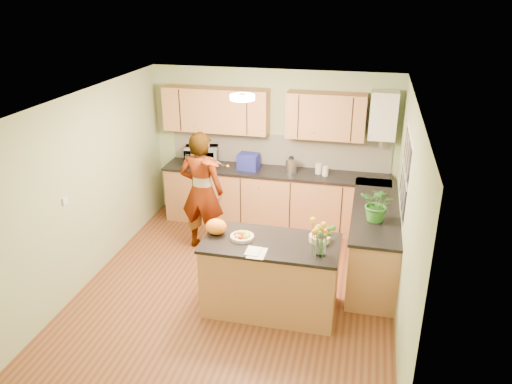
# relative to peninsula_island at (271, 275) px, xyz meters

# --- Properties ---
(floor) EXTENTS (4.50, 4.50, 0.00)m
(floor) POSITION_rel_peninsula_island_xyz_m (-0.50, 0.37, -0.46)
(floor) COLOR #5B2D1A
(floor) RESTS_ON ground
(ceiling) EXTENTS (4.00, 4.50, 0.02)m
(ceiling) POSITION_rel_peninsula_island_xyz_m (-0.50, 0.37, 2.04)
(ceiling) COLOR silver
(ceiling) RESTS_ON wall_back
(wall_back) EXTENTS (4.00, 0.02, 2.50)m
(wall_back) POSITION_rel_peninsula_island_xyz_m (-0.50, 2.62, 0.79)
(wall_back) COLOR #9CAD7C
(wall_back) RESTS_ON floor
(wall_front) EXTENTS (4.00, 0.02, 2.50)m
(wall_front) POSITION_rel_peninsula_island_xyz_m (-0.50, -1.88, 0.79)
(wall_front) COLOR #9CAD7C
(wall_front) RESTS_ON floor
(wall_left) EXTENTS (0.02, 4.50, 2.50)m
(wall_left) POSITION_rel_peninsula_island_xyz_m (-2.50, 0.37, 0.79)
(wall_left) COLOR #9CAD7C
(wall_left) RESTS_ON floor
(wall_right) EXTENTS (0.02, 4.50, 2.50)m
(wall_right) POSITION_rel_peninsula_island_xyz_m (1.50, 0.37, 0.79)
(wall_right) COLOR #9CAD7C
(wall_right) RESTS_ON floor
(back_counter) EXTENTS (3.64, 0.62, 0.94)m
(back_counter) POSITION_rel_peninsula_island_xyz_m (-0.40, 2.32, 0.01)
(back_counter) COLOR #A96E43
(back_counter) RESTS_ON floor
(right_counter) EXTENTS (0.62, 2.24, 0.94)m
(right_counter) POSITION_rel_peninsula_island_xyz_m (1.20, 1.22, 0.01)
(right_counter) COLOR #A96E43
(right_counter) RESTS_ON floor
(splashback) EXTENTS (3.60, 0.02, 0.52)m
(splashback) POSITION_rel_peninsula_island_xyz_m (-0.40, 2.60, 0.74)
(splashback) COLOR white
(splashback) RESTS_ON back_counter
(upper_cabinets) EXTENTS (3.20, 0.34, 0.70)m
(upper_cabinets) POSITION_rel_peninsula_island_xyz_m (-0.68, 2.45, 1.39)
(upper_cabinets) COLOR #A96E43
(upper_cabinets) RESTS_ON wall_back
(boiler) EXTENTS (0.40, 0.30, 0.86)m
(boiler) POSITION_rel_peninsula_island_xyz_m (1.20, 2.46, 1.43)
(boiler) COLOR silver
(boiler) RESTS_ON wall_back
(window_right) EXTENTS (0.01, 1.30, 1.05)m
(window_right) POSITION_rel_peninsula_island_xyz_m (1.49, 0.97, 1.09)
(window_right) COLOR silver
(window_right) RESTS_ON wall_right
(light_switch) EXTENTS (0.02, 0.09, 0.09)m
(light_switch) POSITION_rel_peninsula_island_xyz_m (-2.49, -0.23, 0.84)
(light_switch) COLOR silver
(light_switch) RESTS_ON wall_left
(ceiling_lamp) EXTENTS (0.30, 0.30, 0.07)m
(ceiling_lamp) POSITION_rel_peninsula_island_xyz_m (-0.50, 0.67, 2.00)
(ceiling_lamp) COLOR #FFEABF
(ceiling_lamp) RESTS_ON ceiling
(peninsula_island) EXTENTS (1.61, 0.82, 0.92)m
(peninsula_island) POSITION_rel_peninsula_island_xyz_m (0.00, 0.00, 0.00)
(peninsula_island) COLOR #A96E43
(peninsula_island) RESTS_ON floor
(fruit_dish) EXTENTS (0.28, 0.28, 0.10)m
(fruit_dish) POSITION_rel_peninsula_island_xyz_m (-0.35, -0.00, 0.50)
(fruit_dish) COLOR beige
(fruit_dish) RESTS_ON peninsula_island
(orange_bowl) EXTENTS (0.25, 0.25, 0.14)m
(orange_bowl) POSITION_rel_peninsula_island_xyz_m (0.55, 0.15, 0.52)
(orange_bowl) COLOR beige
(orange_bowl) RESTS_ON peninsula_island
(flower_vase) EXTENTS (0.27, 0.27, 0.50)m
(flower_vase) POSITION_rel_peninsula_island_xyz_m (0.60, -0.18, 0.79)
(flower_vase) COLOR silver
(flower_vase) RESTS_ON peninsula_island
(orange_bag) EXTENTS (0.26, 0.22, 0.19)m
(orange_bag) POSITION_rel_peninsula_island_xyz_m (-0.68, 0.05, 0.56)
(orange_bag) COLOR orange
(orange_bag) RESTS_ON peninsula_island
(papers) EXTENTS (0.20, 0.27, 0.01)m
(papers) POSITION_rel_peninsula_island_xyz_m (-0.10, -0.30, 0.47)
(papers) COLOR white
(papers) RESTS_ON peninsula_island
(violinist) EXTENTS (0.69, 0.47, 1.81)m
(violinist) POSITION_rel_peninsula_island_xyz_m (-1.30, 1.31, 0.44)
(violinist) COLOR #E2AD8A
(violinist) RESTS_ON floor
(violin) EXTENTS (0.60, 0.52, 0.15)m
(violin) POSITION_rel_peninsula_island_xyz_m (-1.10, 1.09, 0.99)
(violin) COLOR #511905
(violin) RESTS_ON violinist
(microwave) EXTENTS (0.61, 0.48, 0.30)m
(microwave) POSITION_rel_peninsula_island_xyz_m (-1.65, 2.34, 0.63)
(microwave) COLOR silver
(microwave) RESTS_ON back_counter
(blue_box) EXTENTS (0.35, 0.27, 0.26)m
(blue_box) POSITION_rel_peninsula_island_xyz_m (-0.84, 2.30, 0.61)
(blue_box) COLOR navy
(blue_box) RESTS_ON back_counter
(kettle) EXTENTS (0.17, 0.17, 0.33)m
(kettle) POSITION_rel_peninsula_island_xyz_m (-0.14, 2.28, 0.61)
(kettle) COLOR #B4B5B9
(kettle) RESTS_ON back_counter
(jar_cream) EXTENTS (0.14, 0.14, 0.17)m
(jar_cream) POSITION_rel_peninsula_island_xyz_m (0.29, 2.35, 0.56)
(jar_cream) COLOR beige
(jar_cream) RESTS_ON back_counter
(jar_white) EXTENTS (0.11, 0.11, 0.15)m
(jar_white) POSITION_rel_peninsula_island_xyz_m (0.40, 2.28, 0.55)
(jar_white) COLOR silver
(jar_white) RESTS_ON back_counter
(potted_plant) EXTENTS (0.53, 0.50, 0.47)m
(potted_plant) POSITION_rel_peninsula_island_xyz_m (1.20, 0.81, 0.71)
(potted_plant) COLOR #317727
(potted_plant) RESTS_ON right_counter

